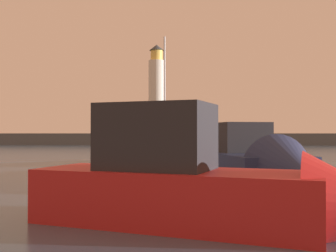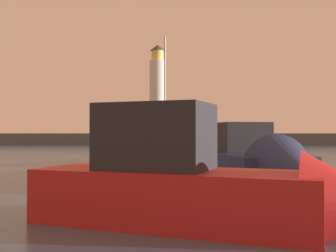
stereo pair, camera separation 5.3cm
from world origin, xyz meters
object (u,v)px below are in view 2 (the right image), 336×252
Objects in this scene: motorboat_2 at (212,186)px; sailboat_moored at (158,156)px; motorboat_0 at (258,165)px; lighthouse at (158,91)px.

sailboat_moored reaches higher than motorboat_2.
motorboat_2 is at bearing -107.41° from motorboat_0.
sailboat_moored is at bearing 113.56° from motorboat_0.
sailboat_moored is (-4.57, 10.48, -0.25)m from motorboat_0.
motorboat_2 is (5.08, -58.41, -7.96)m from lighthouse.
motorboat_0 is 11.44m from sailboat_moored.
motorboat_2 is (-2.24, -7.15, 0.10)m from motorboat_0.
motorboat_2 is 0.95× the size of sailboat_moored.
sailboat_moored is (-2.33, 17.63, -0.35)m from motorboat_2.
lighthouse is 1.75× the size of sailboat_moored.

